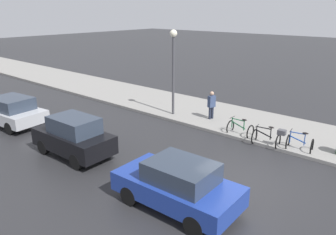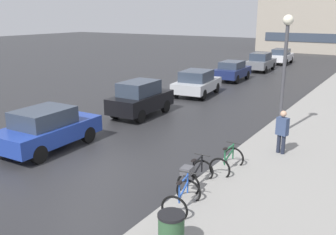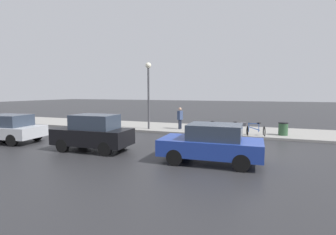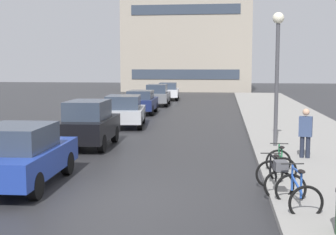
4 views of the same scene
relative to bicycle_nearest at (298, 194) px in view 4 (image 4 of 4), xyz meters
The scene contains 14 objects.
ground_plane 4.16m from the bicycle_nearest, behind, with size 140.00×140.00×0.00m, color #28282B.
sidewalk_kerb 10.73m from the bicycle_nearest, 79.82° to the left, with size 4.80×60.00×0.14m, color gray.
bicycle_nearest is the anchor object (origin of this frame).
bicycle_second 1.29m from the bicycle_nearest, 104.85° to the left, with size 0.82×1.46×1.00m.
bicycle_third 2.90m from the bicycle_nearest, 90.39° to the left, with size 0.72×1.16×0.94m.
car_blue 6.89m from the bicycle_nearest, 168.13° to the left, with size 2.06×4.09×1.57m.
car_black 9.78m from the bicycle_nearest, 132.61° to the left, with size 1.82×3.78×1.76m.
car_silver 14.60m from the bicycle_nearest, 116.63° to the left, with size 2.39×4.10×1.57m.
car_navy 20.40m from the bicycle_nearest, 109.43° to the left, with size 1.93×3.83×1.48m.
car_grey 26.19m from the bicycle_nearest, 104.65° to the left, with size 1.95×4.29×1.61m.
car_white 31.96m from the bicycle_nearest, 101.76° to the left, with size 2.10×4.26×1.51m.
pedestrian 5.41m from the bicycle_nearest, 79.17° to the left, with size 0.45×0.34×1.71m.
streetlamp 8.04m from the bicycle_nearest, 87.57° to the left, with size 0.41×0.41×4.94m.
building_facade_main 48.51m from the bicycle_nearest, 97.15° to the left, with size 14.86×9.82×11.23m.
Camera 4 is at (2.55, -10.32, 3.08)m, focal length 50.00 mm.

